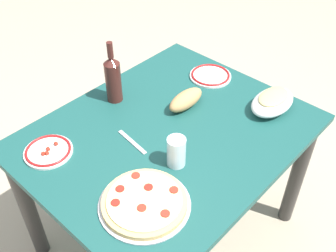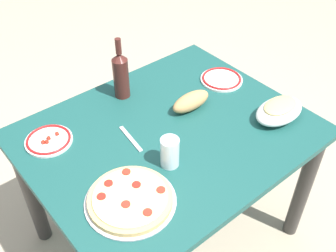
% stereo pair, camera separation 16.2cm
% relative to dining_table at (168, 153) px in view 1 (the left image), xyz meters
% --- Properties ---
extents(ground_plane, '(8.00, 8.00, 0.00)m').
position_rel_dining_table_xyz_m(ground_plane, '(0.00, 0.00, -0.59)').
color(ground_plane, tan).
rests_on(ground_plane, ground).
extents(dining_table, '(1.13, 0.91, 0.71)m').
position_rel_dining_table_xyz_m(dining_table, '(0.00, 0.00, 0.00)').
color(dining_table, '#194C47').
rests_on(dining_table, ground).
extents(pepperoni_pizza, '(0.32, 0.32, 0.03)m').
position_rel_dining_table_xyz_m(pepperoni_pizza, '(0.33, 0.20, 0.14)').
color(pepperoni_pizza, '#B7B7BC').
rests_on(pepperoni_pizza, dining_table).
extents(baked_pasta_dish, '(0.24, 0.15, 0.08)m').
position_rel_dining_table_xyz_m(baked_pasta_dish, '(-0.42, 0.23, 0.16)').
color(baked_pasta_dish, white).
rests_on(baked_pasta_dish, dining_table).
extents(wine_bottle, '(0.07, 0.07, 0.29)m').
position_rel_dining_table_xyz_m(wine_bottle, '(-0.00, -0.32, 0.24)').
color(wine_bottle, '#471E19').
rests_on(wine_bottle, dining_table).
extents(water_glass, '(0.07, 0.07, 0.12)m').
position_rel_dining_table_xyz_m(water_glass, '(0.11, 0.14, 0.18)').
color(water_glass, silver).
rests_on(water_glass, dining_table).
extents(side_plate_near, '(0.20, 0.20, 0.02)m').
position_rel_dining_table_xyz_m(side_plate_near, '(-0.43, -0.12, 0.13)').
color(side_plate_near, white).
rests_on(side_plate_near, dining_table).
extents(side_plate_far, '(0.19, 0.19, 0.02)m').
position_rel_dining_table_xyz_m(side_plate_far, '(0.40, -0.26, 0.13)').
color(side_plate_far, white).
rests_on(side_plate_far, dining_table).
extents(bread_loaf, '(0.19, 0.08, 0.07)m').
position_rel_dining_table_xyz_m(bread_loaf, '(-0.18, -0.06, 0.16)').
color(bread_loaf, tan).
rests_on(bread_loaf, dining_table).
extents(fork_left, '(0.04, 0.17, 0.00)m').
position_rel_dining_table_xyz_m(fork_left, '(0.14, -0.06, 0.12)').
color(fork_left, '#B7B7BC').
rests_on(fork_left, dining_table).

